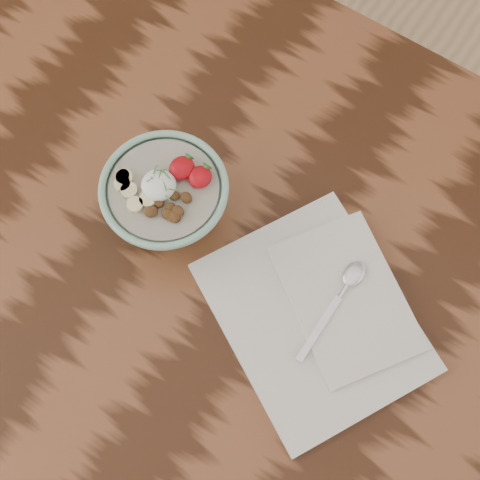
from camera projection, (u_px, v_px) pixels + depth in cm
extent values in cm
cube|color=#351A0D|center=(265.00, 275.00, 94.46)|extent=(160.00, 90.00, 4.00)
cylinder|color=#4C2D19|center=(83.00, 30.00, 153.98)|extent=(7.00, 7.00, 71.00)
cylinder|color=#88B79F|center=(170.00, 214.00, 94.93)|extent=(7.51, 7.51, 1.07)
torus|color=#88B79F|center=(164.00, 188.00, 86.71)|extent=(17.07, 17.07, 0.98)
cylinder|color=#ACA18E|center=(164.00, 190.00, 87.21)|extent=(14.48, 14.48, 0.89)
ellipsoid|color=white|center=(159.00, 185.00, 86.00)|extent=(4.56, 4.56, 2.51)
ellipsoid|color=#A90710|center=(182.00, 168.00, 86.85)|extent=(3.22, 3.54, 1.77)
cone|color=#286623|center=(188.00, 158.00, 86.98)|extent=(1.40, 1.03, 1.52)
ellipsoid|color=#A90710|center=(200.00, 177.00, 86.46)|extent=(3.00, 3.30, 1.65)
cone|color=#286623|center=(206.00, 168.00, 86.57)|extent=(1.40, 1.03, 1.52)
cylinder|color=beige|center=(124.00, 177.00, 86.90)|extent=(2.24, 2.24, 0.70)
cylinder|color=beige|center=(129.00, 190.00, 86.27)|extent=(2.21, 2.21, 0.70)
cylinder|color=beige|center=(122.00, 184.00, 86.58)|extent=(2.18, 2.18, 0.70)
cylinder|color=beige|center=(148.00, 199.00, 85.83)|extent=(2.25, 2.25, 0.70)
cylinder|color=beige|center=(123.00, 176.00, 86.97)|extent=(1.84, 1.84, 0.70)
cylinder|color=beige|center=(135.00, 205.00, 85.58)|extent=(2.13, 2.13, 0.70)
ellipsoid|color=brown|center=(175.00, 196.00, 85.95)|extent=(1.75, 1.73, 0.74)
ellipsoid|color=brown|center=(170.00, 207.00, 85.33)|extent=(1.70, 1.86, 0.77)
ellipsoid|color=brown|center=(168.00, 214.00, 84.95)|extent=(1.68, 1.52, 0.99)
ellipsoid|color=brown|center=(174.00, 217.00, 84.81)|extent=(2.07, 1.95, 1.17)
ellipsoid|color=brown|center=(151.00, 212.00, 85.00)|extent=(2.40, 2.39, 1.01)
ellipsoid|color=brown|center=(178.00, 211.00, 85.04)|extent=(2.04, 1.82, 1.24)
ellipsoid|color=brown|center=(159.00, 202.00, 85.54)|extent=(1.98, 1.86, 0.98)
ellipsoid|color=brown|center=(186.00, 198.00, 85.70)|extent=(2.12, 1.97, 1.15)
cylinder|color=#367933|center=(154.00, 181.00, 84.99)|extent=(1.21, 0.63, 0.22)
cylinder|color=#367933|center=(163.00, 170.00, 85.51)|extent=(0.82, 0.73, 0.21)
cylinder|color=#367933|center=(150.00, 179.00, 85.04)|extent=(0.54, 1.05, 0.22)
cylinder|color=#367933|center=(168.00, 198.00, 84.15)|extent=(1.06, 0.47, 0.22)
cylinder|color=#367933|center=(155.00, 170.00, 85.51)|extent=(0.60, 1.25, 0.22)
cylinder|color=#367933|center=(174.00, 190.00, 84.54)|extent=(1.36, 0.66, 0.23)
cylinder|color=#367933|center=(160.00, 181.00, 84.98)|extent=(0.75, 0.92, 0.22)
cylinder|color=#367933|center=(157.00, 180.00, 84.99)|extent=(0.38, 1.19, 0.22)
cylinder|color=#367933|center=(160.00, 174.00, 85.31)|extent=(0.71, 1.35, 0.23)
cylinder|color=#367933|center=(167.00, 175.00, 85.25)|extent=(1.43, 0.60, 0.23)
cylinder|color=#367933|center=(165.00, 185.00, 84.76)|extent=(1.40, 1.11, 0.24)
cylinder|color=#367933|center=(161.00, 170.00, 85.51)|extent=(1.12, 0.85, 0.22)
cube|color=silver|center=(314.00, 317.00, 89.75)|extent=(36.51, 34.25, 1.11)
cube|color=silver|center=(346.00, 297.00, 89.77)|extent=(25.59, 23.83, 0.67)
cube|color=silver|center=(319.00, 328.00, 87.81)|extent=(1.06, 10.26, 0.31)
cylinder|color=silver|center=(344.00, 289.00, 89.51)|extent=(0.64, 2.68, 0.62)
ellipsoid|color=silver|center=(354.00, 273.00, 90.14)|extent=(2.76, 4.11, 0.85)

